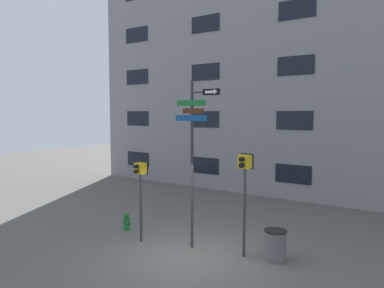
{
  "coord_description": "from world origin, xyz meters",
  "views": [
    {
      "loc": [
        5.88,
        -8.32,
        4.05
      ],
      "look_at": [
        -0.38,
        0.65,
        3.11
      ],
      "focal_mm": 35.0,
      "sensor_mm": 36.0,
      "label": 1
    }
  ],
  "objects_px": {
    "pedestrian_signal_left": "(140,180)",
    "pedestrian_signal_right": "(245,177)",
    "fire_hydrant": "(127,222)",
    "trash_bin": "(275,245)",
    "street_sign_pole": "(194,148)"
  },
  "relations": [
    {
      "from": "pedestrian_signal_right",
      "to": "trash_bin",
      "type": "height_order",
      "value": "pedestrian_signal_right"
    },
    {
      "from": "pedestrian_signal_left",
      "to": "fire_hydrant",
      "type": "height_order",
      "value": "pedestrian_signal_left"
    },
    {
      "from": "pedestrian_signal_left",
      "to": "fire_hydrant",
      "type": "xyz_separation_m",
      "value": [
        -1.16,
        0.54,
        -1.66
      ]
    },
    {
      "from": "street_sign_pole",
      "to": "trash_bin",
      "type": "bearing_deg",
      "value": 11.69
    },
    {
      "from": "trash_bin",
      "to": "street_sign_pole",
      "type": "bearing_deg",
      "value": -168.31
    },
    {
      "from": "street_sign_pole",
      "to": "pedestrian_signal_right",
      "type": "distance_m",
      "value": 1.72
    },
    {
      "from": "pedestrian_signal_left",
      "to": "pedestrian_signal_right",
      "type": "xyz_separation_m",
      "value": [
        3.21,
        0.74,
        0.31
      ]
    },
    {
      "from": "pedestrian_signal_left",
      "to": "trash_bin",
      "type": "height_order",
      "value": "pedestrian_signal_left"
    },
    {
      "from": "street_sign_pole",
      "to": "pedestrian_signal_left",
      "type": "height_order",
      "value": "street_sign_pole"
    },
    {
      "from": "street_sign_pole",
      "to": "trash_bin",
      "type": "distance_m",
      "value": 3.53
    },
    {
      "from": "street_sign_pole",
      "to": "fire_hydrant",
      "type": "bearing_deg",
      "value": 179.03
    },
    {
      "from": "street_sign_pole",
      "to": "fire_hydrant",
      "type": "relative_size",
      "value": 8.18
    },
    {
      "from": "street_sign_pole",
      "to": "pedestrian_signal_right",
      "type": "relative_size",
      "value": 1.71
    },
    {
      "from": "street_sign_pole",
      "to": "trash_bin",
      "type": "xyz_separation_m",
      "value": [
        2.37,
        0.49,
        -2.57
      ]
    },
    {
      "from": "trash_bin",
      "to": "pedestrian_signal_right",
      "type": "bearing_deg",
      "value": -163.54
    }
  ]
}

